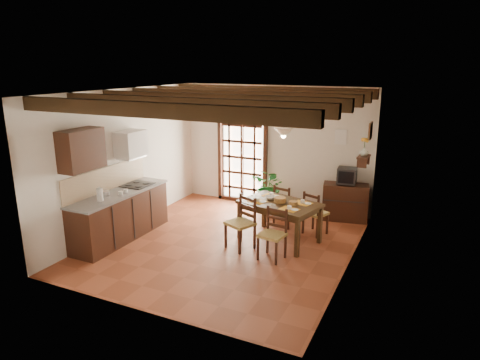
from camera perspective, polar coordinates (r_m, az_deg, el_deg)
The scene contains 25 objects.
ground_plane at distance 8.11m, azimuth -1.86°, elevation -8.47°, with size 5.00×5.00×0.00m, color brown.
room_shell at distance 7.56m, azimuth -1.98°, elevation 4.23°, with size 4.52×5.02×2.81m.
ceiling_beams at distance 7.44m, azimuth -2.04°, elevation 10.85°, with size 4.50×4.34×0.20m.
french_door at distance 10.19m, azimuth 0.31°, elevation 3.47°, with size 1.26×0.11×2.32m.
kitchen_counter at distance 8.51m, azimuth -15.63°, elevation -4.46°, with size 0.64×2.25×1.38m.
upper_cabinet at distance 7.74m, azimuth -20.39°, elevation 3.80°, with size 0.35×0.80×0.70m, color #32190F.
range_hood at distance 8.65m, azimuth -14.35°, elevation 4.62°, with size 0.38×0.60×0.54m.
counter_items at distance 8.42m, azimuth -15.47°, elevation -1.16°, with size 0.50×1.43×0.25m.
dining_table at distance 8.03m, azimuth 5.32°, elevation -3.65°, with size 1.59×1.23×0.77m.
chair_near_left at distance 7.81m, azimuth 0.10°, elevation -6.98°, with size 0.58×0.57×0.97m.
chair_near_right at distance 7.43m, azimuth 4.32°, elevation -8.44°, with size 0.46×0.45×0.89m.
chair_far_left at distance 8.91m, azimuth 6.02°, elevation -4.39°, with size 0.48×0.47×0.88m.
chair_far_right at distance 8.57m, azimuth 9.95°, elevation -5.38°, with size 0.51×0.50×0.87m.
table_setting at distance 7.99m, azimuth 5.34°, elevation -2.70°, with size 1.03×0.69×0.10m.
table_bowl at distance 8.17m, azimuth 4.08°, elevation -2.37°, with size 0.22×0.22×0.05m, color white.
sideboard at distance 9.43m, azimuth 13.83°, elevation -2.87°, with size 0.94×0.42×0.80m, color #32190F.
crt_tv at distance 9.26m, azimuth 14.05°, elevation 0.58°, with size 0.42×0.39×0.33m.
fuse_box at distance 9.40m, azimuth 13.29°, elevation 5.61°, with size 0.25×0.03×0.32m, color white.
plant_pot at distance 9.66m, azimuth 3.97°, elevation -3.80°, with size 0.34×0.34×0.21m, color maroon.
potted_plant at distance 9.52m, azimuth 4.02°, elevation -1.18°, with size 2.00×1.72×2.23m, color #144C19.
wall_shelf at distance 8.48m, azimuth 16.15°, elevation 2.74°, with size 0.20×0.42×0.20m.
shelf_vase at distance 8.45m, azimuth 16.22°, elevation 3.67°, with size 0.15×0.15×0.15m, color #B2BFB2.
shelf_flowers at distance 8.42m, azimuth 16.33°, elevation 5.05°, with size 0.14×0.14×0.36m.
framed_picture at distance 8.37m, azimuth 16.99°, elevation 6.29°, with size 0.03×0.32×0.32m.
pendant_lamp at distance 7.78m, azimuth 5.83°, elevation 6.44°, with size 0.36×0.36×0.84m.
Camera 1 is at (3.39, -6.60, 3.27)m, focal length 32.00 mm.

